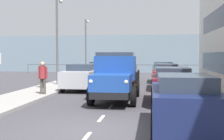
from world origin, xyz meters
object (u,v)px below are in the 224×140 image
at_px(lamp_post_promenade, 58,33).
at_px(lamp_post_far, 86,42).
at_px(car_red_kerbside_2, 166,76).
at_px(car_teal_kerbside_3, 163,72).
at_px(pedestrian_with_bag, 43,75).
at_px(car_black_oppositeside_1, 100,71).
at_px(car_maroon_kerbside_1, 172,85).
at_px(truck_vintage_blue, 116,78).
at_px(pedestrian_strolling, 42,73).
at_px(car_silver_oppositeside_0, 82,76).
at_px(car_navy_kerbside_near, 184,102).

distance_m(lamp_post_promenade, lamp_post_far, 9.61).
xyz_separation_m(car_red_kerbside_2, lamp_post_far, (7.88, -10.54, 2.83)).
xyz_separation_m(car_red_kerbside_2, car_teal_kerbside_3, (0.00, -5.10, 0.00)).
bearing_deg(pedestrian_with_bag, car_black_oppositeside_1, -97.75).
height_order(car_maroon_kerbside_1, car_black_oppositeside_1, same).
relative_size(truck_vintage_blue, lamp_post_far, 0.95).
xyz_separation_m(pedestrian_with_bag, pedestrian_strolling, (1.20, -3.01, -0.06)).
bearing_deg(lamp_post_far, lamp_post_promenade, 90.36).
height_order(pedestrian_with_bag, pedestrian_strolling, pedestrian_with_bag).
distance_m(car_teal_kerbside_3, lamp_post_promenade, 9.38).
height_order(truck_vintage_blue, lamp_post_far, lamp_post_far).
bearing_deg(car_red_kerbside_2, pedestrian_with_bag, 33.81).
height_order(truck_vintage_blue, lamp_post_promenade, lamp_post_promenade).
relative_size(truck_vintage_blue, lamp_post_promenade, 0.88).
distance_m(car_black_oppositeside_1, pedestrian_strolling, 7.57).
relative_size(truck_vintage_blue, car_red_kerbside_2, 1.36).
height_order(car_maroon_kerbside_1, car_silver_oppositeside_0, same).
bearing_deg(car_black_oppositeside_1, car_navy_kerbside_near, 108.28).
xyz_separation_m(truck_vintage_blue, pedestrian_with_bag, (4.16, -1.08, 0.03)).
relative_size(car_maroon_kerbside_1, car_black_oppositeside_1, 0.93).
bearing_deg(car_maroon_kerbside_1, pedestrian_with_bag, -10.22).
height_order(truck_vintage_blue, pedestrian_strolling, truck_vintage_blue).
distance_m(car_maroon_kerbside_1, pedestrian_strolling, 9.11).
height_order(car_teal_kerbside_3, pedestrian_with_bag, pedestrian_with_bag).
bearing_deg(pedestrian_strolling, pedestrian_with_bag, 111.68).
height_order(pedestrian_with_bag, lamp_post_promenade, lamp_post_promenade).
height_order(car_maroon_kerbside_1, lamp_post_promenade, lamp_post_promenade).
bearing_deg(car_black_oppositeside_1, pedestrian_with_bag, 82.25).
bearing_deg(car_silver_oppositeside_0, pedestrian_with_bag, 67.90).
relative_size(car_teal_kerbside_3, pedestrian_with_bag, 2.23).
relative_size(car_maroon_kerbside_1, lamp_post_promenade, 0.61).
relative_size(car_silver_oppositeside_0, lamp_post_far, 0.72).
relative_size(pedestrian_with_bag, pedestrian_strolling, 1.06).
relative_size(car_teal_kerbside_3, lamp_post_promenade, 0.62).
relative_size(car_teal_kerbside_3, pedestrian_strolling, 2.36).
bearing_deg(truck_vintage_blue, car_silver_oppositeside_0, -58.14).
bearing_deg(pedestrian_with_bag, pedestrian_strolling, -68.32).
distance_m(car_maroon_kerbside_1, pedestrian_with_bag, 6.98).
bearing_deg(pedestrian_strolling, car_maroon_kerbside_1, 152.22).
distance_m(car_navy_kerbside_near, car_red_kerbside_2, 11.09).
relative_size(car_black_oppositeside_1, lamp_post_promenade, 0.66).
distance_m(truck_vintage_blue, car_navy_kerbside_near, 6.06).
relative_size(pedestrian_strolling, lamp_post_far, 0.28).
bearing_deg(car_silver_oppositeside_0, lamp_post_far, -78.49).
height_order(car_red_kerbside_2, lamp_post_promenade, lamp_post_promenade).
distance_m(car_teal_kerbside_3, pedestrian_strolling, 10.48).
bearing_deg(car_red_kerbside_2, car_black_oppositeside_1, -45.19).
height_order(car_navy_kerbside_near, car_black_oppositeside_1, same).
bearing_deg(truck_vintage_blue, pedestrian_with_bag, -14.58).
height_order(car_teal_kerbside_3, pedestrian_strolling, pedestrian_strolling).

